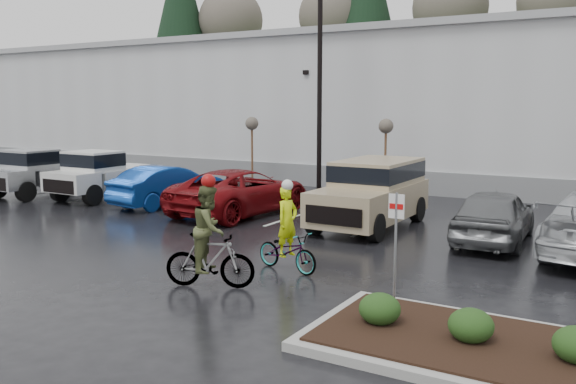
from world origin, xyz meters
The scene contains 18 objects.
ground centered at (0.00, 0.00, 0.00)m, with size 120.00×120.00×0.00m, color black.
warehouse centered at (0.00, 21.99, 3.65)m, with size 60.50×15.50×7.20m.
wooded_ridge centered at (0.00, 45.00, 3.00)m, with size 80.00×25.00×6.00m, color #23411B.
lamppost centered at (-4.00, 12.00, 5.69)m, with size 0.50×1.00×9.22m.
sapling_west centered at (-8.00, 13.00, 2.73)m, with size 0.60×0.60×3.20m.
sapling_mid centered at (-1.50, 13.00, 2.73)m, with size 0.60×0.60×3.20m.
curb_island centered at (7.00, -1.00, 0.07)m, with size 8.00×3.00×0.15m, color gray.
shrub_a centered at (4.00, -1.00, 0.41)m, with size 0.70×0.70×0.52m, color #163613.
shrub_b centered at (5.50, -1.00, 0.41)m, with size 0.70×0.70×0.52m, color #163613.
fire_lane_sign centered at (3.80, 0.20, 1.41)m, with size 0.30×0.05×2.20m.
pickup_silver centered at (-14.00, 6.60, 0.98)m, with size 2.10×5.20×1.96m, color #ADB0B5, non-canonical shape.
pickup_white centered at (-11.08, 7.31, 0.98)m, with size 2.10×5.20×1.96m, color silver, non-canonical shape.
car_blue centered at (-7.79, 7.03, 0.75)m, with size 1.59×4.57×1.51m, color #0E3D9C.
car_red centered at (-4.38, 6.93, 0.79)m, with size 2.61×5.65×1.57m, color maroon.
suv_tan centered at (0.36, 7.09, 1.03)m, with size 2.20×5.10×2.06m, color tan, non-canonical shape.
car_grey centered at (4.14, 6.86, 0.76)m, with size 1.78×4.44×1.51m, color slate.
cyclist_hivis centered at (0.72, 1.50, 0.66)m, with size 1.83×0.96×2.11m.
cyclist_olive centered at (-0.01, -0.41, 0.86)m, with size 1.90×1.18×2.38m.
Camera 1 is at (7.66, -10.15, 3.79)m, focal length 38.00 mm.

